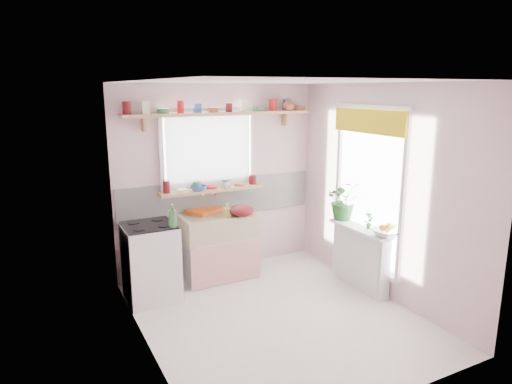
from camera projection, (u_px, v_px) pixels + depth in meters
room at (290, 175)px, 5.73m from camera, size 3.20×3.20×3.20m
sink_unit at (218, 245)px, 5.95m from camera, size 0.95×0.65×1.11m
cooker at (151, 262)px, 5.31m from camera, size 0.58×0.58×0.93m
radiator_ledge at (360, 256)px, 5.66m from camera, size 0.22×0.95×0.78m
windowsill at (212, 190)px, 5.95m from camera, size 1.40×0.22×0.04m
pine_shelf at (221, 114)px, 5.79m from camera, size 2.52×0.24×0.04m
shelf_crockery at (218, 108)px, 5.76m from camera, size 2.47×0.11×0.12m
sill_crockery at (210, 184)px, 5.93m from camera, size 1.35×0.11×0.12m
dish_tray at (205, 210)px, 5.99m from camera, size 0.55×0.49×0.04m
colander at (242, 210)px, 5.78m from camera, size 0.35×0.35×0.14m
jade_plant at (344, 200)px, 5.88m from camera, size 0.58×0.55×0.51m
fruit_bowl at (387, 233)px, 5.23m from camera, size 0.35×0.35×0.08m
herb_pot at (369, 220)px, 5.49m from camera, size 0.12×0.09×0.22m
soap_bottle_sink at (227, 210)px, 5.75m from camera, size 0.10×0.10×0.17m
sill_cup at (225, 185)px, 5.96m from camera, size 0.15×0.15×0.09m
sill_bowl at (199, 188)px, 5.80m from camera, size 0.23×0.23×0.07m
shelf_vase at (288, 104)px, 6.14m from camera, size 0.17×0.17×0.17m
cooker_bottle at (173, 216)px, 5.08m from camera, size 0.13×0.13×0.27m
fruit at (387, 227)px, 5.22m from camera, size 0.20×0.14×0.10m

